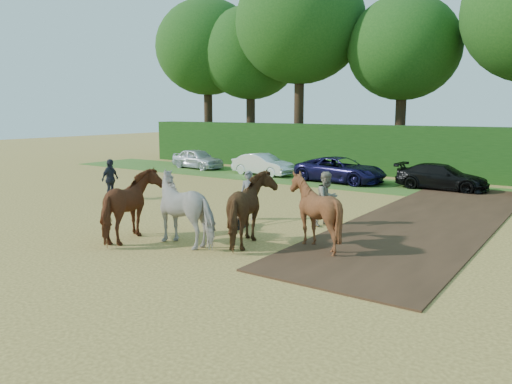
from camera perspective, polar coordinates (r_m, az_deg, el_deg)
The scene contains 9 objects.
ground at distance 13.17m, azimuth 4.36°, elevation -7.91°, with size 120.00×120.00×0.00m, color gold.
earth_strip at distance 18.91m, azimuth 19.22°, elevation -3.02°, with size 4.50×17.00×0.05m, color #472D1C.
grass_verge at distance 25.96m, azimuth 20.23°, elevation 0.14°, with size 50.00×5.00×0.03m, color #38601E.
hedgerow at distance 30.14m, azimuth 22.58°, elevation 4.05°, with size 46.00×1.60×3.00m, color #14380F.
spectator_near at distance 17.08m, azimuth 8.11°, elevation -0.78°, with size 0.90×0.70×1.86m, color #B5AB8E.
spectator_far at distance 22.94m, azimuth -16.32°, elevation 1.42°, with size 1.05×0.44×1.78m, color #23252F.
plough_team at distance 14.66m, azimuth -3.93°, elevation -1.88°, with size 7.05×6.07×2.12m.
parked_cars at distance 27.76m, azimuth 10.08°, elevation 2.49°, with size 25.14×2.90×1.39m.
treeline at distance 33.91m, azimuth 21.70°, elevation 17.29°, with size 48.70×10.60×14.21m.
Camera 1 is at (6.34, -10.87, 3.90)m, focal length 35.00 mm.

